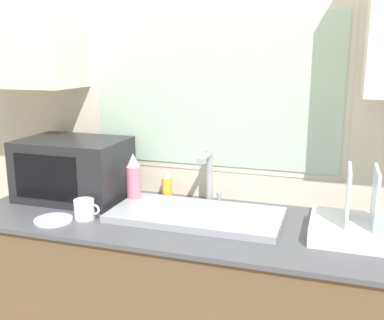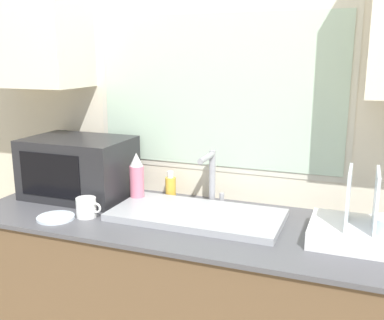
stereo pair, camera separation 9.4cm
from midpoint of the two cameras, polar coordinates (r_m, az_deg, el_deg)
countertop at (r=2.20m, az=-1.34°, el=-18.43°), size 2.03×0.70×0.89m
wall_back at (r=2.19m, az=1.37°, el=7.83°), size 6.00×0.38×2.60m
sink_basin at (r=2.02m, az=-0.82°, el=-6.99°), size 0.76×0.37×0.03m
faucet at (r=2.14m, az=0.90°, el=-1.71°), size 0.08×0.19×0.27m
microwave at (r=2.35m, az=-15.92°, el=-1.11°), size 0.52×0.36×0.30m
dish_rack at (r=1.88m, az=19.37°, el=-7.92°), size 0.37×0.30×0.29m
spray_bottle at (r=2.21m, az=-8.63°, el=-2.48°), size 0.07×0.07×0.25m
soap_bottle at (r=2.28m, az=-4.36°, el=-3.46°), size 0.05×0.05×0.14m
mug_near_sink at (r=2.07m, az=-14.76°, el=-6.08°), size 0.12×0.09×0.09m
small_plate at (r=2.09m, az=-18.45°, el=-7.26°), size 0.17×0.17×0.01m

